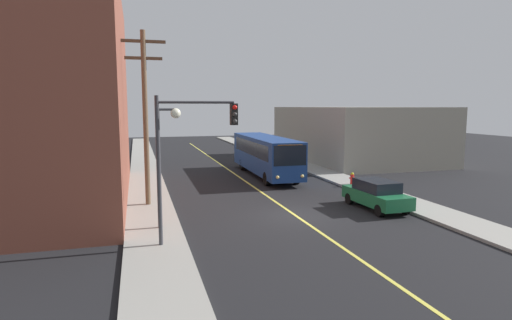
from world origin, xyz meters
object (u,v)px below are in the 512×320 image
city_bus (265,154)px  street_lamp_left (164,156)px  fire_hydrant (352,178)px  traffic_signal_left_corner (192,136)px  utility_pole_near (145,110)px  parked_car_green (376,194)px

city_bus → street_lamp_left: street_lamp_left is taller
street_lamp_left → fire_hydrant: 17.14m
traffic_signal_left_corner → fire_hydrant: (12.26, 7.37, -3.72)m
utility_pole_near → fire_hydrant: (14.19, 2.43, -4.87)m
city_bus → parked_car_green: city_bus is taller
street_lamp_left → utility_pole_near: bearing=94.0°
fire_hydrant → utility_pole_near: bearing=-170.3°
city_bus → parked_car_green: bearing=-78.1°
street_lamp_left → fire_hydrant: bearing=35.7°
parked_car_green → street_lamp_left: 12.49m
utility_pole_near → street_lamp_left: (0.52, -7.41, -1.71)m
utility_pole_near → traffic_signal_left_corner: utility_pole_near is taller
utility_pole_near → fire_hydrant: bearing=9.7°
utility_pole_near → parked_car_green: bearing=-18.1°
city_bus → parked_car_green: 12.73m
traffic_signal_left_corner → street_lamp_left: traffic_signal_left_corner is taller
parked_car_green → utility_pole_near: 13.61m
traffic_signal_left_corner → fire_hydrant: 14.78m
street_lamp_left → parked_car_green: bearing=16.4°
utility_pole_near → street_lamp_left: utility_pole_near is taller
fire_hydrant → parked_car_green: bearing=-107.5°
city_bus → utility_pole_near: 13.24m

